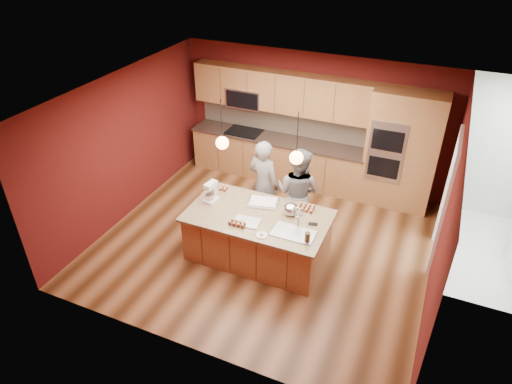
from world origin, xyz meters
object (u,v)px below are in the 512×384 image
at_px(person_right, 298,193).
at_px(mixing_bowl, 291,209).
at_px(island, 259,235).
at_px(stand_mixer, 211,193).
at_px(person_left, 264,184).

distance_m(person_right, mixing_bowl, 0.69).
bearing_deg(island, stand_mixer, 175.96).
height_order(person_left, mixing_bowl, person_left).
height_order(person_left, person_right, person_left).
relative_size(person_right, stand_mixer, 4.72).
bearing_deg(person_right, stand_mixer, 42.46).
bearing_deg(person_left, stand_mixer, 66.69).
bearing_deg(mixing_bowl, person_right, 99.19).
height_order(stand_mixer, mixing_bowl, stand_mixer).
distance_m(person_right, stand_mixer, 1.50).
height_order(person_left, stand_mixer, person_left).
height_order(person_right, mixing_bowl, person_right).
bearing_deg(mixing_bowl, island, -154.01).
bearing_deg(island, person_right, 68.67).
bearing_deg(person_right, island, 77.20).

